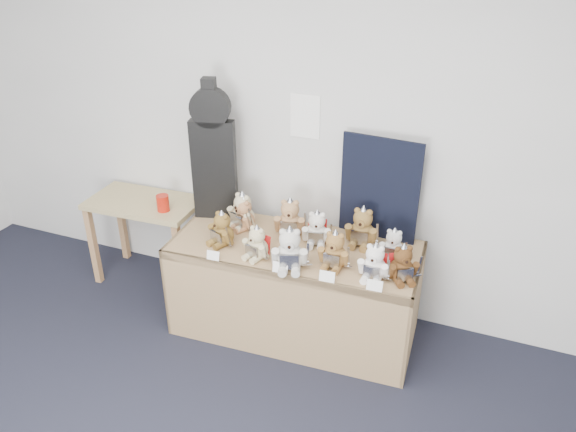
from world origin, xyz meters
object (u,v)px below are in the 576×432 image
at_px(teddy_back_far_left, 243,215).
at_px(guitar_case, 213,152).
at_px(teddy_front_centre, 290,250).
at_px(red_cup, 163,203).
at_px(teddy_back_end, 393,245).
at_px(side_table, 145,215).
at_px(teddy_front_end, 402,265).
at_px(teddy_back_centre_left, 290,219).
at_px(teddy_front_left, 257,244).
at_px(teddy_front_far_left, 222,230).
at_px(teddy_front_far_right, 374,263).
at_px(teddy_front_right, 334,251).
at_px(teddy_back_centre_right, 317,229).
at_px(teddy_back_right, 362,228).
at_px(teddy_back_left, 242,212).
at_px(display_table, 292,270).

bearing_deg(teddy_back_far_left, guitar_case, -171.28).
bearing_deg(teddy_front_centre, teddy_back_far_left, 125.49).
bearing_deg(red_cup, teddy_back_end, 0.10).
bearing_deg(side_table, teddy_front_centre, -19.67).
distance_m(guitar_case, teddy_front_centre, 0.94).
relative_size(teddy_front_end, teddy_back_centre_left, 0.88).
bearing_deg(teddy_front_left, teddy_front_far_left, -177.65).
height_order(teddy_front_far_right, teddy_back_centre_left, teddy_back_centre_left).
distance_m(teddy_front_right, teddy_front_end, 0.42).
bearing_deg(teddy_front_centre, teddy_back_centre_right, 61.35).
height_order(guitar_case, teddy_front_end, guitar_case).
xyz_separation_m(teddy_front_far_left, teddy_front_right, (0.78, 0.01, 0.00)).
bearing_deg(teddy_back_right, side_table, 179.94).
height_order(teddy_front_right, teddy_back_centre_left, teddy_back_centre_left).
relative_size(teddy_front_far_left, teddy_back_left, 0.91).
xyz_separation_m(teddy_front_far_right, teddy_back_far_left, (-1.00, 0.26, -0.00)).
bearing_deg(teddy_back_left, teddy_front_left, -34.47).
relative_size(teddy_front_far_left, teddy_front_left, 1.06).
distance_m(display_table, teddy_front_far_left, 0.54).
bearing_deg(teddy_back_end, red_cup, 179.18).
bearing_deg(red_cup, teddy_back_far_left, 0.04).
bearing_deg(guitar_case, teddy_back_left, -33.86).
height_order(teddy_front_right, teddy_back_far_left, teddy_front_right).
height_order(teddy_front_left, teddy_front_far_right, teddy_front_far_right).
distance_m(red_cup, teddy_front_far_right, 1.67).
bearing_deg(teddy_back_left, teddy_front_right, -1.28).
xyz_separation_m(teddy_back_centre_left, teddy_back_end, (0.72, -0.04, -0.03)).
height_order(teddy_front_far_right, teddy_back_centre_right, teddy_back_centre_right).
distance_m(guitar_case, red_cup, 0.59).
bearing_deg(teddy_front_far_left, display_table, 31.76).
distance_m(teddy_front_far_left, teddy_back_end, 1.12).
bearing_deg(display_table, teddy_back_end, 11.60).
bearing_deg(teddy_front_left, red_cup, 176.76).
bearing_deg(teddy_front_end, teddy_front_centre, 159.40).
relative_size(teddy_front_centre, teddy_back_centre_left, 1.05).
distance_m(teddy_front_left, teddy_front_end, 0.92).
height_order(side_table, teddy_front_right, teddy_front_right).
bearing_deg(teddy_front_end, teddy_front_far_right, 165.32).
relative_size(teddy_front_left, teddy_back_right, 0.83).
bearing_deg(teddy_back_right, teddy_front_left, -145.49).
xyz_separation_m(teddy_front_far_left, teddy_back_end, (1.09, 0.24, -0.01)).
height_order(teddy_back_centre_left, teddy_back_end, teddy_back_centre_left).
xyz_separation_m(display_table, guitar_case, (-0.69, 0.26, 0.65)).
bearing_deg(red_cup, display_table, -8.47).
bearing_deg(red_cup, teddy_front_centre, -16.80).
xyz_separation_m(teddy_front_left, teddy_front_right, (0.49, 0.08, 0.01)).
bearing_deg(teddy_front_left, teddy_front_far_right, 19.12).
distance_m(teddy_front_centre, teddy_back_end, 0.67).
height_order(display_table, guitar_case, guitar_case).
relative_size(display_table, teddy_front_left, 6.83).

